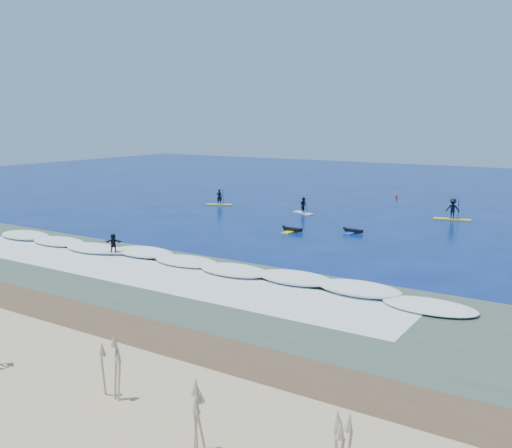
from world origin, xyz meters
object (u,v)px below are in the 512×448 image
Objects in this scene: wave_surfer at (113,244)px; sup_paddler_center at (304,206)px; prone_paddler_far at (353,231)px; marker_buoy at (396,197)px; sup_paddler_left at (219,199)px; prone_paddler_near at (292,230)px; sup_paddler_right at (453,210)px.

sup_paddler_center is at bearing 51.62° from wave_surfer.
marker_buoy is at bearing 13.41° from prone_paddler_far.
sup_paddler_center is at bearing 54.33° from prone_paddler_far.
sup_paddler_left is 19.70m from prone_paddler_far.
wave_surfer is at bearing -70.43° from sup_paddler_center.
wave_surfer is at bearing 157.49° from prone_paddler_near.
wave_surfer is (-16.20, -27.14, -0.12)m from sup_paddler_right.
sup_paddler_right is at bearing -22.46° from prone_paddler_far.
wave_surfer is (-10.85, -16.23, 0.64)m from prone_paddler_far.
sup_paddler_left is at bearing -134.25° from marker_buoy.
prone_paddler_near is 5.03m from prone_paddler_far.
wave_surfer is (-2.73, -22.88, 0.10)m from sup_paddler_center.
sup_paddler_center is 15.80m from marker_buoy.
sup_paddler_right is at bearing 27.58° from wave_surfer.
prone_paddler_far is at bearing -126.97° from sup_paddler_right.
prone_paddler_far is (8.12, -6.65, -0.54)m from sup_paddler_center.
marker_buoy is (14.78, 15.17, -0.37)m from sup_paddler_left.
sup_paddler_center is at bearing -23.82° from sup_paddler_left.
sup_paddler_right reaches higher than prone_paddler_far.
sup_paddler_left is 1.52× the size of wave_surfer.
sup_paddler_left reaches higher than wave_surfer.
sup_paddler_center is 0.78× the size of sup_paddler_right.
sup_paddler_center is at bearing -173.32° from sup_paddler_right.
prone_paddler_near is 15.37m from wave_surfer.
prone_paddler_near is at bearing -137.72° from sup_paddler_right.
prone_paddler_near is at bearing -41.54° from sup_paddler_center.
marker_buoy is (-9.10, 10.92, -0.66)m from sup_paddler_right.
sup_paddler_left is 10.41m from sup_paddler_center.
prone_paddler_near is at bearing -91.81° from marker_buoy.
prone_paddler_far is 22.15m from marker_buoy.
sup_paddler_right is at bearing -13.68° from sup_paddler_left.
marker_buoy is at bearing 0.04° from prone_paddler_near.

